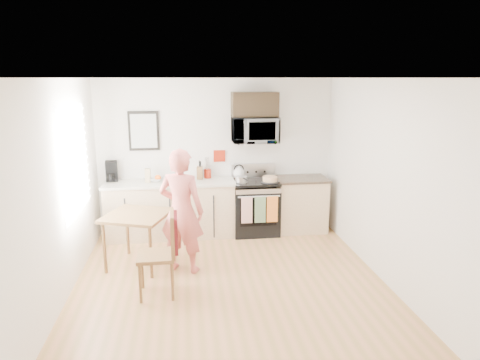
{
  "coord_description": "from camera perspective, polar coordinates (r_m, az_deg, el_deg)",
  "views": [
    {
      "loc": [
        -0.54,
        -4.93,
        2.6
      ],
      "look_at": [
        0.24,
        1.0,
        1.17
      ],
      "focal_mm": 32.0,
      "sensor_mm": 36.0,
      "label": 1
    }
  ],
  "objects": [
    {
      "name": "cabinet_right",
      "position": [
        7.52,
        8.05,
        -3.33
      ],
      "size": [
        0.84,
        0.6,
        0.9
      ],
      "primitive_type": "cube",
      "color": "tan",
      "rests_on": "floor"
    },
    {
      "name": "utensil_crock",
      "position": [
        7.3,
        -4.35,
        1.41
      ],
      "size": [
        0.12,
        0.12,
        0.37
      ],
      "color": "#A6220E",
      "rests_on": "countertop_left"
    },
    {
      "name": "wall_art",
      "position": [
        7.29,
        -12.71,
        6.4
      ],
      "size": [
        0.5,
        0.04,
        0.65
      ],
      "color": "black",
      "rests_on": "back_wall"
    },
    {
      "name": "kettle",
      "position": [
        7.29,
        -0.15,
        0.99
      ],
      "size": [
        0.2,
        0.2,
        0.25
      ],
      "color": "white",
      "rests_on": "range"
    },
    {
      "name": "knife_block",
      "position": [
        7.25,
        -5.38,
        0.98
      ],
      "size": [
        0.11,
        0.14,
        0.21
      ],
      "primitive_type": "cube",
      "rotation": [
        0.0,
        0.0,
        -0.11
      ],
      "color": "brown",
      "rests_on": "countertop_left"
    },
    {
      "name": "cabinet_left",
      "position": [
        7.26,
        -9.22,
        -3.98
      ],
      "size": [
        2.1,
        0.6,
        0.9
      ],
      "primitive_type": "cube",
      "color": "tan",
      "rests_on": "floor"
    },
    {
      "name": "window",
      "position": [
        6.0,
        -21.1,
        2.44
      ],
      "size": [
        0.06,
        1.4,
        1.5
      ],
      "color": "white",
      "rests_on": "left_wall"
    },
    {
      "name": "wall_trivet",
      "position": [
        7.36,
        -2.77,
        3.22
      ],
      "size": [
        0.2,
        0.02,
        0.2
      ],
      "primitive_type": "cube",
      "color": "#A6220E",
      "rests_on": "back_wall"
    },
    {
      "name": "person",
      "position": [
        5.82,
        -7.81,
        -4.13
      ],
      "size": [
        0.73,
        0.61,
        1.71
      ],
      "primitive_type": "imported",
      "rotation": [
        0.0,
        0.0,
        2.76
      ],
      "color": "#CA4337",
      "rests_on": "floor"
    },
    {
      "name": "dining_table",
      "position": [
        6.15,
        -13.56,
        -5.21
      ],
      "size": [
        0.9,
        0.9,
        0.76
      ],
      "rotation": [
        0.0,
        0.0,
        -0.35
      ],
      "color": "brown",
      "rests_on": "floor"
    },
    {
      "name": "milk_carton",
      "position": [
        7.14,
        -12.2,
        0.59
      ],
      "size": [
        0.09,
        0.09,
        0.22
      ],
      "primitive_type": "cube",
      "rotation": [
        0.0,
        0.0,
        -0.04
      ],
      "color": "tan",
      "rests_on": "countertop_left"
    },
    {
      "name": "front_wall",
      "position": [
        2.98,
        3.83,
        -12.4
      ],
      "size": [
        4.0,
        0.04,
        2.6
      ],
      "primitive_type": "cube",
      "color": "white",
      "rests_on": "floor"
    },
    {
      "name": "bread_bag",
      "position": [
        6.9,
        -8.36,
        -0.2
      ],
      "size": [
        0.3,
        0.19,
        0.1
      ],
      "primitive_type": "cube",
      "rotation": [
        0.0,
        0.0,
        -0.21
      ],
      "color": "#D8C071",
      "rests_on": "countertop_left"
    },
    {
      "name": "microwave",
      "position": [
        7.16,
        1.99,
        6.67
      ],
      "size": [
        0.76,
        0.51,
        0.42
      ],
      "primitive_type": "imported",
      "color": "#B5B6BB",
      "rests_on": "back_wall"
    },
    {
      "name": "range",
      "position": [
        7.33,
        2.05,
        -3.75
      ],
      "size": [
        0.76,
        0.7,
        1.16
      ],
      "color": "black",
      "rests_on": "floor"
    },
    {
      "name": "coffee_maker",
      "position": [
        7.38,
        -16.75,
        1.08
      ],
      "size": [
        0.21,
        0.29,
        0.33
      ],
      "rotation": [
        0.0,
        0.0,
        0.12
      ],
      "color": "black",
      "rests_on": "countertop_left"
    },
    {
      "name": "countertop_left",
      "position": [
        7.14,
        -9.36,
        -0.38
      ],
      "size": [
        2.14,
        0.64,
        0.04
      ],
      "primitive_type": "cube",
      "color": "beige",
      "rests_on": "cabinet_left"
    },
    {
      "name": "back_wall",
      "position": [
        7.37,
        -3.16,
        3.23
      ],
      "size": [
        4.0,
        0.04,
        2.6
      ],
      "primitive_type": "cube",
      "color": "white",
      "rests_on": "floor"
    },
    {
      "name": "upper_cabinet",
      "position": [
        7.16,
        1.96,
        10.05
      ],
      "size": [
        0.76,
        0.35,
        0.4
      ],
      "primitive_type": "cube",
      "color": "black",
      "rests_on": "back_wall"
    },
    {
      "name": "floor",
      "position": [
        5.6,
        -1.12,
        -14.24
      ],
      "size": [
        4.6,
        4.6,
        0.0
      ],
      "primitive_type": "plane",
      "color": "#AC7F42",
      "rests_on": "ground"
    },
    {
      "name": "countertop_right",
      "position": [
        7.4,
        8.17,
        0.16
      ],
      "size": [
        0.88,
        0.64,
        0.04
      ],
      "primitive_type": "cube",
      "color": "black",
      "rests_on": "cabinet_right"
    },
    {
      "name": "cake",
      "position": [
        7.07,
        4.02,
        0.07
      ],
      "size": [
        0.29,
        0.29,
        0.1
      ],
      "color": "black",
      "rests_on": "range"
    },
    {
      "name": "pot",
      "position": [
        7.04,
        0.17,
        0.08
      ],
      "size": [
        0.2,
        0.34,
        0.1
      ],
      "rotation": [
        0.0,
        0.0,
        0.26
      ],
      "color": "#B5B6BB",
      "rests_on": "range"
    },
    {
      "name": "fruit_bowl",
      "position": [
        7.19,
        -11.17,
        0.16
      ],
      "size": [
        0.27,
        0.27,
        0.11
      ],
      "color": "white",
      "rests_on": "countertop_left"
    },
    {
      "name": "ceiling",
      "position": [
        4.96,
        -1.25,
        13.43
      ],
      "size": [
        4.0,
        4.6,
        0.04
      ],
      "primitive_type": "cube",
      "color": "white",
      "rests_on": "back_wall"
    },
    {
      "name": "right_wall",
      "position": [
        5.7,
        19.24,
        -0.52
      ],
      "size": [
        0.04,
        4.6,
        2.6
      ],
      "primitive_type": "cube",
      "color": "white",
      "rests_on": "floor"
    },
    {
      "name": "left_wall",
      "position": [
        5.3,
        -23.21,
        -1.87
      ],
      "size": [
        0.04,
        4.6,
        2.6
      ],
      "primitive_type": "cube",
      "color": "white",
      "rests_on": "floor"
    },
    {
      "name": "chair",
      "position": [
        5.28,
        -9.6,
        -8.16
      ],
      "size": [
        0.5,
        0.45,
        1.05
      ],
      "rotation": [
        0.0,
        0.0,
        0.02
      ],
      "color": "brown",
      "rests_on": "floor"
    }
  ]
}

